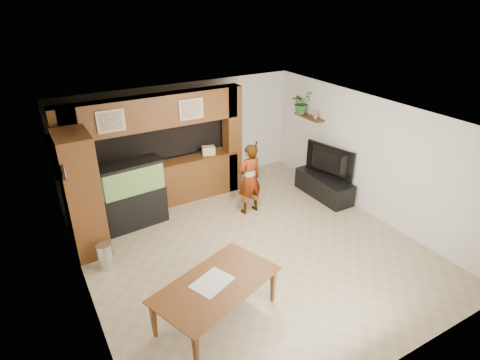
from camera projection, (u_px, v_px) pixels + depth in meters
floor at (251, 247)px, 7.86m from camera, size 6.50×6.50×0.00m
ceiling at (252, 120)px, 6.72m from camera, size 6.50×6.50×0.00m
wall_back at (182, 136)px, 9.82m from camera, size 6.00×0.00×6.00m
wall_left at (79, 235)px, 5.94m from camera, size 0.00×6.50×6.50m
wall_right at (370, 157)px, 8.64m from camera, size 0.00×6.50×6.50m
partition at (153, 151)px, 8.91m from camera, size 4.20×0.99×2.60m
wall_clock at (63, 173)px, 6.47m from camera, size 0.05×0.25×0.25m
wall_shelf at (309, 117)px, 9.91m from camera, size 0.25×0.90×0.04m
pantry_cabinet at (82, 195)px, 7.33m from camera, size 0.59×0.97×2.36m
trash_can at (105, 256)px, 7.21m from camera, size 0.27×0.27×0.49m
aquarium at (133, 195)px, 8.31m from camera, size 1.30×0.49×1.44m
tv_stand at (324, 186)px, 9.68m from camera, size 0.57×1.55×0.52m
television at (326, 162)px, 9.40m from camera, size 0.47×1.31×0.75m
photo_frame at (315, 115)px, 9.68m from camera, size 0.05×0.14×0.18m
potted_plant at (302, 102)px, 9.99m from camera, size 0.59×0.53×0.57m
person at (250, 179)px, 8.78m from camera, size 0.61×0.42×1.62m
microphone at (256, 144)px, 8.30m from camera, size 0.04×0.10×0.16m
dining_table at (218, 302)px, 6.03m from camera, size 2.14×1.63×0.66m
newspaper_a at (212, 282)px, 5.93m from camera, size 0.71×0.62×0.01m
counter_box at (208, 150)px, 9.41m from camera, size 0.34×0.27×0.20m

